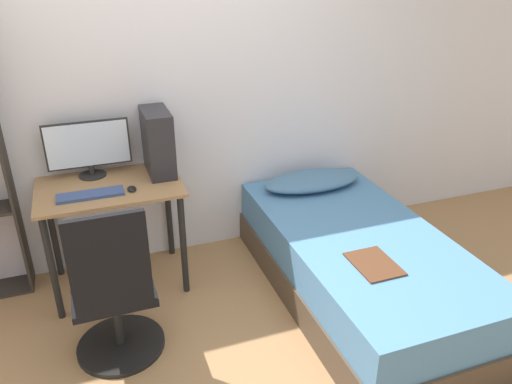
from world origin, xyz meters
TOP-DOWN VIEW (x-y plane):
  - ground_plane at (0.00, 0.00)m, footprint 14.00×14.00m
  - wall_back at (0.00, 1.43)m, footprint 8.00×0.05m
  - desk at (-0.45, 1.10)m, footprint 0.92×0.61m
  - office_chair at (-0.53, 0.37)m, footprint 0.51×0.51m
  - bed at (1.05, 0.40)m, footprint 1.02×2.01m
  - pillow at (1.05, 1.15)m, footprint 0.77×0.36m
  - magazine at (0.92, 0.06)m, footprint 0.24×0.32m
  - monitor at (-0.54, 1.30)m, footprint 0.55×0.18m
  - keyboard at (-0.57, 0.98)m, footprint 0.41×0.13m
  - pc_tower at (-0.10, 1.21)m, footprint 0.17×0.36m
  - mouse at (-0.32, 0.98)m, footprint 0.06×0.09m

SIDE VIEW (x-z plane):
  - ground_plane at x=0.00m, z-range 0.00..0.00m
  - bed at x=1.05m, z-range 0.00..0.49m
  - office_chair at x=-0.53m, z-range -0.12..0.88m
  - magazine at x=0.92m, z-range 0.49..0.50m
  - pillow at x=1.05m, z-range 0.49..0.60m
  - desk at x=-0.45m, z-range 0.25..1.01m
  - keyboard at x=-0.57m, z-range 0.76..0.78m
  - mouse at x=-0.32m, z-range 0.76..0.78m
  - monitor at x=-0.54m, z-range 0.78..1.16m
  - pc_tower at x=-0.10m, z-range 0.76..1.20m
  - wall_back at x=0.00m, z-range 0.00..2.50m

